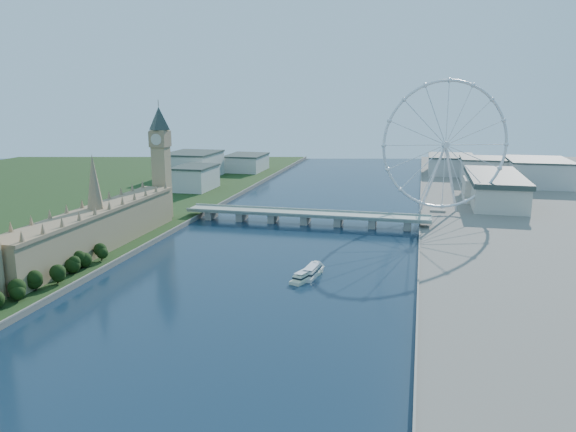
% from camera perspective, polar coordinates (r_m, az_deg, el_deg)
% --- Properties ---
extents(ground, '(2000.00, 2000.00, 0.00)m').
position_cam_1_polar(ground, '(237.38, -13.57, -16.95)').
color(ground, '#193347').
rests_on(ground, ground).
extents(tree_row, '(8.66, 184.66, 19.55)m').
position_cam_1_polar(tree_row, '(337.65, -26.59, -7.35)').
color(tree_row, black).
rests_on(tree_row, ground).
extents(parliament_range, '(24.00, 200.00, 70.00)m').
position_cam_1_polar(parliament_range, '(430.18, -18.81, -1.23)').
color(parliament_range, tan).
rests_on(parliament_range, ground).
extents(big_ben, '(20.02, 20.02, 110.00)m').
position_cam_1_polar(big_ben, '(515.74, -12.83, 6.72)').
color(big_ben, tan).
rests_on(big_ben, ground).
extents(westminster_bridge, '(220.00, 22.00, 9.50)m').
position_cam_1_polar(westminster_bridge, '(504.65, 1.80, 0.01)').
color(westminster_bridge, gray).
rests_on(westminster_bridge, ground).
extents(london_eye, '(113.60, 39.12, 124.30)m').
position_cam_1_polar(london_eye, '(540.62, 15.71, 6.92)').
color(london_eye, silver).
rests_on(london_eye, ground).
extents(county_hall, '(54.00, 144.00, 35.00)m').
position_cam_1_polar(county_hall, '(628.43, 20.12, 1.11)').
color(county_hall, beige).
rests_on(county_hall, ground).
extents(city_skyline, '(505.00, 280.00, 32.00)m').
position_cam_1_polar(city_skyline, '(751.84, 8.75, 4.78)').
color(city_skyline, beige).
rests_on(city_skyline, ground).
extents(tour_boat_near, '(11.53, 32.65, 7.08)m').
position_cam_1_polar(tour_boat_near, '(362.77, 2.44, -6.08)').
color(tour_boat_near, silver).
rests_on(tour_boat_near, ground).
extents(tour_boat_far, '(16.99, 30.49, 6.55)m').
position_cam_1_polar(tour_boat_far, '(355.29, 1.76, -6.48)').
color(tour_boat_far, beige).
rests_on(tour_boat_far, ground).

